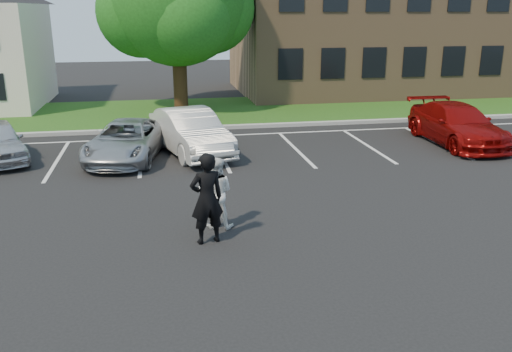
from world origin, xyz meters
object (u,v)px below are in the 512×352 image
(car_silver_minivan, at_px, (126,141))
(car_white_sedan, at_px, (190,132))
(office_building, at_px, (414,22))
(man_black_suit, at_px, (207,199))
(car_red_compact, at_px, (457,124))
(man_white_shirt, at_px, (216,193))
(tree, at_px, (179,0))

(car_silver_minivan, bearing_deg, car_white_sedan, 21.28)
(office_building, bearing_deg, car_silver_minivan, -140.41)
(man_black_suit, bearing_deg, car_red_compact, -157.84)
(man_black_suit, distance_m, car_silver_minivan, 7.72)
(car_white_sedan, xyz_separation_m, car_red_compact, (10.05, -0.37, -0.03))
(car_silver_minivan, bearing_deg, man_black_suit, -62.40)
(man_white_shirt, bearing_deg, man_black_suit, 89.70)
(car_silver_minivan, xyz_separation_m, car_white_sedan, (2.20, 0.34, 0.13))
(tree, distance_m, car_silver_minivan, 10.66)
(office_building, distance_m, car_white_sedan, 20.76)
(car_red_compact, bearing_deg, car_silver_minivan, -179.46)
(office_building, bearing_deg, car_red_compact, -109.25)
(tree, height_order, car_silver_minivan, tree)
(man_black_suit, relative_size, car_white_sedan, 0.43)
(man_black_suit, xyz_separation_m, car_red_compact, (10.23, 7.42, -0.27))
(man_white_shirt, relative_size, car_red_compact, 0.33)
(office_building, height_order, car_white_sedan, office_building)
(man_white_shirt, xyz_separation_m, car_silver_minivan, (-2.31, 6.59, -0.20))
(tree, distance_m, car_red_compact, 14.29)
(tree, height_order, car_red_compact, tree)
(office_building, height_order, man_black_suit, office_building)
(office_building, xyz_separation_m, car_white_sedan, (-15.04, -13.91, -3.37))
(man_white_shirt, distance_m, car_red_compact, 11.92)
(car_silver_minivan, bearing_deg, car_red_compact, 12.28)
(car_white_sedan, height_order, car_red_compact, car_white_sedan)
(man_black_suit, bearing_deg, tree, -105.13)
(man_black_suit, height_order, car_silver_minivan, man_black_suit)
(office_building, distance_m, car_silver_minivan, 22.64)
(office_building, relative_size, man_black_suit, 10.96)
(office_building, xyz_separation_m, tree, (-14.83, -4.99, 1.19))
(office_building, relative_size, car_white_sedan, 4.70)
(man_white_shirt, height_order, car_red_compact, man_white_shirt)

